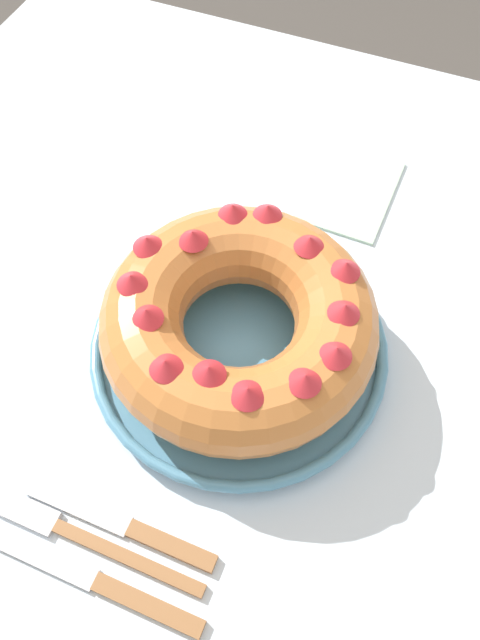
{
  "coord_description": "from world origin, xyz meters",
  "views": [
    {
      "loc": [
        -0.3,
        -0.09,
        1.33
      ],
      "look_at": [
        0.0,
        0.03,
        0.8
      ],
      "focal_mm": 35.0,
      "sensor_mm": 36.0,
      "label": 1
    }
  ],
  "objects_px": {
    "napkin": "(350,191)",
    "bundt_cake": "(240,319)",
    "serving_knife": "(99,583)",
    "cake_knife": "(132,529)",
    "serving_dish": "(240,347)",
    "fork": "(83,538)"
  },
  "relations": [
    {
      "from": "cake_knife",
      "to": "napkin",
      "type": "xyz_separation_m",
      "value": [
        0.49,
        -0.06,
        -0.0
      ]
    },
    {
      "from": "fork",
      "to": "napkin",
      "type": "bearing_deg",
      "value": -13.46
    },
    {
      "from": "serving_knife",
      "to": "napkin",
      "type": "xyz_separation_m",
      "value": [
        0.54,
        -0.07,
        -0.0
      ]
    },
    {
      "from": "fork",
      "to": "serving_knife",
      "type": "xyz_separation_m",
      "value": [
        -0.03,
        -0.03,
        -0.0
      ]
    },
    {
      "from": "fork",
      "to": "serving_knife",
      "type": "bearing_deg",
      "value": -133.56
    },
    {
      "from": "cake_knife",
      "to": "bundt_cake",
      "type": "bearing_deg",
      "value": 0.81
    },
    {
      "from": "bundt_cake",
      "to": "fork",
      "type": "bearing_deg",
      "value": 166.04
    },
    {
      "from": "napkin",
      "to": "cake_knife",
      "type": "bearing_deg",
      "value": 172.7
    },
    {
      "from": "cake_knife",
      "to": "napkin",
      "type": "distance_m",
      "value": 0.49
    },
    {
      "from": "bundt_cake",
      "to": "serving_knife",
      "type": "bearing_deg",
      "value": 174.33
    },
    {
      "from": "serving_dish",
      "to": "cake_knife",
      "type": "height_order",
      "value": "serving_dish"
    },
    {
      "from": "serving_dish",
      "to": "bundt_cake",
      "type": "bearing_deg",
      "value": -91.23
    },
    {
      "from": "bundt_cake",
      "to": "serving_knife",
      "type": "relative_size",
      "value": 1.2
    },
    {
      "from": "napkin",
      "to": "bundt_cake",
      "type": "bearing_deg",
      "value": 171.4
    },
    {
      "from": "napkin",
      "to": "serving_knife",
      "type": "bearing_deg",
      "value": 172.84
    },
    {
      "from": "cake_knife",
      "to": "serving_dish",
      "type": "bearing_deg",
      "value": 0.82
    },
    {
      "from": "bundt_cake",
      "to": "cake_knife",
      "type": "relative_size",
      "value": 1.44
    },
    {
      "from": "napkin",
      "to": "serving_dish",
      "type": "bearing_deg",
      "value": 171.39
    },
    {
      "from": "serving_knife",
      "to": "napkin",
      "type": "bearing_deg",
      "value": -1.49
    },
    {
      "from": "serving_dish",
      "to": "serving_knife",
      "type": "distance_m",
      "value": 0.27
    },
    {
      "from": "bundt_cake",
      "to": "fork",
      "type": "height_order",
      "value": "bundt_cake"
    },
    {
      "from": "serving_knife",
      "to": "cake_knife",
      "type": "relative_size",
      "value": 1.2
    }
  ]
}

